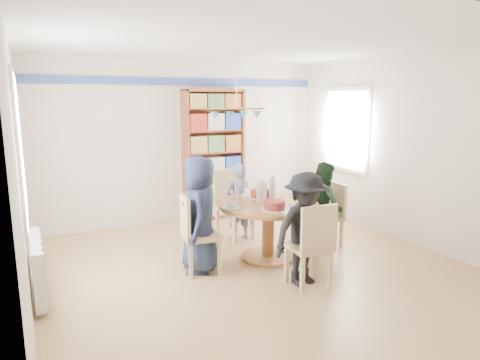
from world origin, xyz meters
TOP-DOWN VIEW (x-y plane):
  - ground at (0.00, 0.00)m, footprint 5.00×5.00m
  - room_shell at (-0.26, 0.87)m, footprint 5.00×5.00m
  - radiator at (-2.42, 0.30)m, footprint 0.12×1.00m
  - dining_table at (0.32, 0.22)m, footprint 1.30×1.30m
  - chair_left at (-0.71, 0.21)m, footprint 0.48×0.48m
  - chair_right at (1.35, 0.23)m, footprint 0.44×0.44m
  - chair_far at (0.25, 1.21)m, footprint 0.58×0.58m
  - chair_near at (0.28, -0.80)m, footprint 0.46×0.46m
  - person_left at (-0.62, 0.25)m, footprint 0.67×0.81m
  - person_right at (1.23, 0.23)m, footprint 0.62×0.71m
  - person_far at (0.32, 1.09)m, footprint 0.42×0.28m
  - person_near at (0.28, -0.65)m, footprint 0.89×0.58m
  - bookshelf at (0.47, 2.34)m, footprint 1.06×0.32m
  - tableware at (0.29, 0.24)m, footprint 1.27×1.27m

SIDE VIEW (x-z plane):
  - ground at x=0.00m, z-range 0.00..0.00m
  - radiator at x=-2.42m, z-range 0.05..0.65m
  - chair_right at x=1.35m, z-range 0.05..0.96m
  - chair_left at x=-0.71m, z-range 0.05..1.01m
  - chair_near at x=0.28m, z-range 0.05..1.03m
  - dining_table at x=0.32m, z-range 0.18..0.93m
  - person_far at x=0.32m, z-range 0.00..1.14m
  - chair_far at x=0.25m, z-range 0.05..1.09m
  - person_right at x=1.23m, z-range 0.00..1.22m
  - person_near at x=0.28m, z-range 0.00..1.29m
  - person_left at x=-0.62m, z-range 0.00..1.42m
  - tableware at x=0.29m, z-range 0.66..0.99m
  - bookshelf at x=0.47m, z-range -0.02..2.21m
  - room_shell at x=-0.26m, z-range -0.85..4.15m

